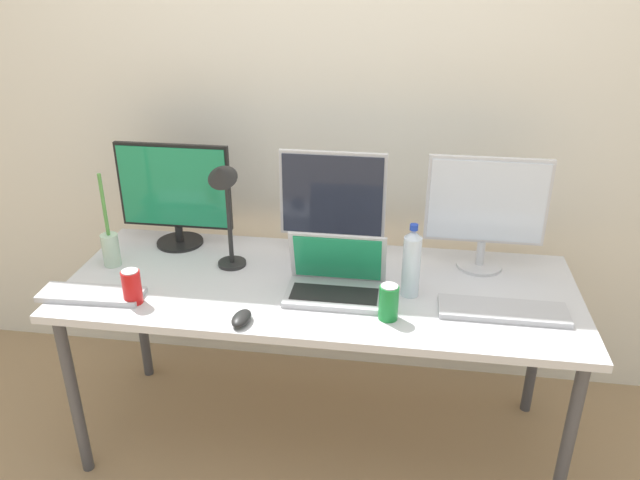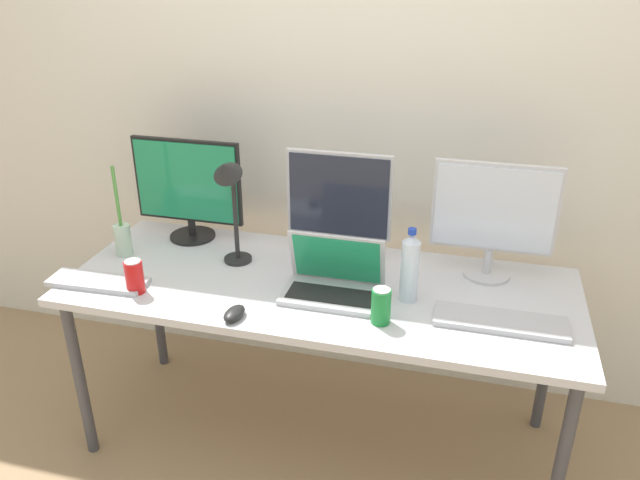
# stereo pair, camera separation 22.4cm
# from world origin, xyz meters

# --- Properties ---
(ground_plane) EXTENTS (16.00, 16.00, 0.00)m
(ground_plane) POSITION_xyz_m (0.00, 0.00, 0.00)
(ground_plane) COLOR #9E7F5B
(wall_back) EXTENTS (7.00, 0.08, 2.60)m
(wall_back) POSITION_xyz_m (0.00, 0.59, 1.30)
(wall_back) COLOR silver
(wall_back) RESTS_ON ground
(work_desk) EXTENTS (1.89, 0.73, 0.74)m
(work_desk) POSITION_xyz_m (0.00, 0.00, 0.68)
(work_desk) COLOR #424247
(work_desk) RESTS_ON ground
(monitor_left) EXTENTS (0.47, 0.19, 0.43)m
(monitor_left) POSITION_xyz_m (-0.64, 0.26, 0.97)
(monitor_left) COLOR black
(monitor_left) RESTS_ON work_desk
(monitor_center) EXTENTS (0.41, 0.17, 0.44)m
(monitor_center) POSITION_xyz_m (0.02, 0.23, 0.98)
(monitor_center) COLOR silver
(monitor_center) RESTS_ON work_desk
(monitor_right) EXTENTS (0.45, 0.18, 0.45)m
(monitor_right) POSITION_xyz_m (0.60, 0.22, 0.99)
(monitor_right) COLOR silver
(monitor_right) RESTS_ON work_desk
(laptop_silver) EXTENTS (0.35, 0.22, 0.22)m
(laptop_silver) POSITION_xyz_m (0.07, -0.06, 0.79)
(laptop_silver) COLOR #B7B7BC
(laptop_silver) RESTS_ON work_desk
(keyboard_main) EXTENTS (0.37, 0.14, 0.02)m
(keyboard_main) POSITION_xyz_m (-0.80, -0.21, 0.75)
(keyboard_main) COLOR #B2B2B7
(keyboard_main) RESTS_ON work_desk
(keyboard_aux) EXTENTS (0.44, 0.14, 0.02)m
(keyboard_aux) POSITION_xyz_m (0.65, -0.11, 0.75)
(keyboard_aux) COLOR #B2B2B7
(keyboard_aux) RESTS_ON work_desk
(mouse_by_keyboard) EXTENTS (0.07, 0.11, 0.04)m
(mouse_by_keyboard) POSITION_xyz_m (-0.22, -0.30, 0.76)
(mouse_by_keyboard) COLOR black
(mouse_by_keyboard) RESTS_ON work_desk
(water_bottle) EXTENTS (0.06, 0.06, 0.28)m
(water_bottle) POSITION_xyz_m (0.33, -0.03, 0.87)
(water_bottle) COLOR silver
(water_bottle) RESTS_ON work_desk
(soda_can_near_keyboard) EXTENTS (0.07, 0.07, 0.13)m
(soda_can_near_keyboard) POSITION_xyz_m (-0.63, -0.23, 0.80)
(soda_can_near_keyboard) COLOR red
(soda_can_near_keyboard) RESTS_ON work_desk
(soda_can_by_laptop) EXTENTS (0.07, 0.07, 0.13)m
(soda_can_by_laptop) POSITION_xyz_m (0.26, -0.20, 0.80)
(soda_can_by_laptop) COLOR #197F33
(soda_can_by_laptop) RESTS_ON work_desk
(bamboo_vase) EXTENTS (0.07, 0.07, 0.38)m
(bamboo_vase) POSITION_xyz_m (-0.83, 0.03, 0.82)
(bamboo_vase) COLOR #B2D1B7
(bamboo_vase) RESTS_ON work_desk
(desk_lamp) EXTENTS (0.11, 0.18, 0.46)m
(desk_lamp) POSITION_xyz_m (-0.36, 0.06, 1.05)
(desk_lamp) COLOR black
(desk_lamp) RESTS_ON work_desk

